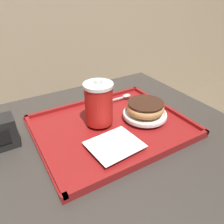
# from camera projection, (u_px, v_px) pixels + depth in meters

# --- Properties ---
(cafe_table) EXTENTS (0.82, 0.78, 0.73)m
(cafe_table) POSITION_uv_depth(u_px,v_px,m) (114.00, 173.00, 0.80)
(cafe_table) COLOR #38332D
(cafe_table) RESTS_ON ground_plane
(serving_tray) EXTENTS (0.47, 0.39, 0.02)m
(serving_tray) POSITION_uv_depth(u_px,v_px,m) (112.00, 127.00, 0.72)
(serving_tray) COLOR maroon
(serving_tray) RESTS_ON cafe_table
(napkin_paper) EXTENTS (0.15, 0.13, 0.00)m
(napkin_paper) POSITION_uv_depth(u_px,v_px,m) (115.00, 144.00, 0.61)
(napkin_paper) COLOR white
(napkin_paper) RESTS_ON serving_tray
(coffee_cup_front) EXTENTS (0.09, 0.09, 0.15)m
(coffee_cup_front) POSITION_uv_depth(u_px,v_px,m) (99.00, 103.00, 0.68)
(coffee_cup_front) COLOR red
(coffee_cup_front) RESTS_ON serving_tray
(plate_with_chocolate_donut) EXTENTS (0.15, 0.15, 0.01)m
(plate_with_chocolate_donut) POSITION_uv_depth(u_px,v_px,m) (145.00, 114.00, 0.74)
(plate_with_chocolate_donut) COLOR white
(plate_with_chocolate_donut) RESTS_ON serving_tray
(donut_chocolate_glazed) EXTENTS (0.13, 0.13, 0.04)m
(donut_chocolate_glazed) POSITION_uv_depth(u_px,v_px,m) (146.00, 107.00, 0.73)
(donut_chocolate_glazed) COLOR tan
(donut_chocolate_glazed) RESTS_ON plate_with_chocolate_donut
(spoon) EXTENTS (0.13, 0.02, 0.01)m
(spoon) POSITION_uv_depth(u_px,v_px,m) (123.00, 97.00, 0.86)
(spoon) COLOR silver
(spoon) RESTS_ON serving_tray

